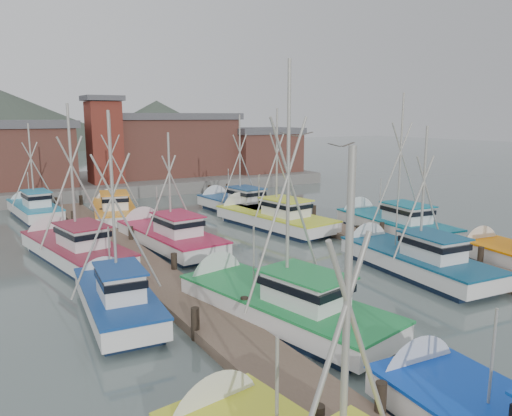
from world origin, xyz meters
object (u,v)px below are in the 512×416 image
boat_4 (272,302)px  lookout_tower (104,139)px  boat_8 (166,236)px  boat_12 (114,210)px

boat_4 → lookout_tower: bearing=74.1°
boat_8 → boat_12: (-0.41, 10.00, 0.00)m
boat_8 → boat_12: bearing=87.4°
lookout_tower → boat_8: (-2.26, -22.30, -4.87)m
boat_4 → boat_12: 22.53m
lookout_tower → boat_4: bearing=-94.4°
lookout_tower → boat_4: (-2.65, -34.83, -4.86)m
boat_4 → boat_12: boat_4 is taller
lookout_tower → boat_12: 13.49m
boat_4 → boat_12: size_ratio=1.10×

